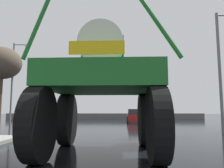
{
  "coord_description": "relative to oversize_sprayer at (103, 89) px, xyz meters",
  "views": [
    {
      "loc": [
        1.48,
        -0.99,
        1.42
      ],
      "look_at": [
        1.37,
        8.75,
        2.58
      ],
      "focal_mm": 35.08,
      "sensor_mm": 36.0,
      "label": 1
    }
  ],
  "objects": [
    {
      "name": "ground_plane",
      "position": [
        -1.07,
        11.49,
        -2.16
      ],
      "size": [
        120.0,
        120.0,
        0.0
      ],
      "primitive_type": "plane",
      "color": "black"
    },
    {
      "name": "oversize_sprayer",
      "position": [
        0.0,
        0.0,
        0.0
      ],
      "size": [
        4.43,
        5.32,
        4.94
      ],
      "rotation": [
        0.0,
        0.0,
        1.54
      ],
      "color": "black",
      "rests_on": "ground"
    },
    {
      "name": "sedan_ahead",
      "position": [
        2.78,
        18.05,
        -1.44
      ],
      "size": [
        2.07,
        4.19,
        1.52
      ],
      "rotation": [
        0.0,
        0.0,
        1.51
      ],
      "color": "maroon",
      "rests_on": "ground"
    },
    {
      "name": "traffic_signal_near_right",
      "position": [
        2.9,
        4.33,
        0.72
      ],
      "size": [
        0.24,
        0.54,
        3.95
      ],
      "color": "slate",
      "rests_on": "ground"
    },
    {
      "name": "streetlight_near_right",
      "position": [
        7.01,
        5.79,
        2.03
      ],
      "size": [
        1.79,
        0.24,
        7.52
      ],
      "color": "slate",
      "rests_on": "ground"
    },
    {
      "name": "streetlight_far_left",
      "position": [
        -9.99,
        14.65,
        2.46
      ],
      "size": [
        1.75,
        0.24,
        8.36
      ],
      "color": "slate",
      "rests_on": "ground"
    },
    {
      "name": "bare_tree_left",
      "position": [
        -10.78,
        13.72,
        3.86
      ],
      "size": [
        3.76,
        3.76,
        7.67
      ],
      "color": "#473828",
      "rests_on": "ground"
    },
    {
      "name": "roadside_barrier",
      "position": [
        -1.07,
        26.04,
        -1.71
      ],
      "size": [
        30.13,
        0.24,
        0.9
      ],
      "primitive_type": "cube",
      "color": "#59595B",
      "rests_on": "ground"
    }
  ]
}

